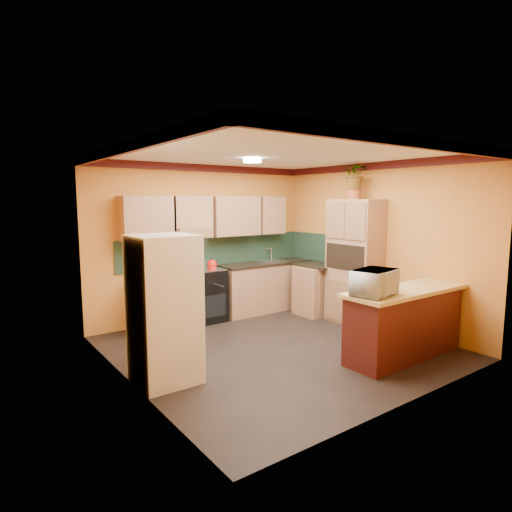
{
  "coord_description": "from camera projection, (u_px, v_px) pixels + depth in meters",
  "views": [
    {
      "loc": [
        -3.69,
        -4.57,
        2.08
      ],
      "look_at": [
        -0.04,
        0.45,
        1.27
      ],
      "focal_mm": 30.0,
      "sensor_mm": 36.0,
      "label": 1
    }
  ],
  "objects": [
    {
      "name": "fern_pot",
      "position": [
        354.0,
        194.0,
        7.11
      ],
      "size": [
        0.22,
        0.22,
        0.16
      ],
      "primitive_type": "cylinder",
      "color": "#A64F28",
      "rests_on": "pantry"
    },
    {
      "name": "stove",
      "position": [
        206.0,
        295.0,
        7.39
      ],
      "size": [
        0.58,
        0.58,
        0.91
      ],
      "primitive_type": "cube",
      "color": "black",
      "rests_on": "ground"
    },
    {
      "name": "countertop_back",
      "position": [
        236.0,
        266.0,
        7.7
      ],
      "size": [
        3.65,
        0.62,
        0.04
      ],
      "primitive_type": "cube",
      "color": "black",
      "rests_on": "base_cabinets_back"
    },
    {
      "name": "fern",
      "position": [
        355.0,
        174.0,
        7.06
      ],
      "size": [
        0.54,
        0.49,
        0.5
      ],
      "primitive_type": "imported",
      "rotation": [
        0.0,
        0.0,
        0.25
      ],
      "color": "#A87D58",
      "rests_on": "fern_pot"
    },
    {
      "name": "pantry",
      "position": [
        354.0,
        262.0,
        7.21
      ],
      "size": [
        0.48,
        0.9,
        2.1
      ],
      "primitive_type": "cube",
      "color": "#A87D58",
      "rests_on": "ground"
    },
    {
      "name": "room_shell",
      "position": [
        267.0,
        200.0,
        6.06
      ],
      "size": [
        4.24,
        4.24,
        2.72
      ],
      "color": "black",
      "rests_on": "ground"
    },
    {
      "name": "base_cabinets_back",
      "position": [
        236.0,
        291.0,
        7.76
      ],
      "size": [
        3.65,
        0.6,
        0.88
      ],
      "primitive_type": "cube",
      "color": "#A87D58",
      "rests_on": "ground"
    },
    {
      "name": "microwave",
      "position": [
        374.0,
        282.0,
        5.21
      ],
      "size": [
        0.65,
        0.51,
        0.32
      ],
      "primitive_type": "imported",
      "rotation": [
        0.0,
        0.0,
        0.22
      ],
      "color": "white",
      "rests_on": "bar_top"
    },
    {
      "name": "breakfast_bar",
      "position": [
        404.0,
        325.0,
        5.67
      ],
      "size": [
        1.8,
        0.55,
        0.88
      ],
      "primitive_type": "cube",
      "color": "#451610",
      "rests_on": "ground"
    },
    {
      "name": "sink",
      "position": [
        270.0,
        261.0,
        8.15
      ],
      "size": [
        0.48,
        0.4,
        0.03
      ],
      "primitive_type": "cube",
      "color": "silver",
      "rests_on": "countertop_back"
    },
    {
      "name": "countertop_right",
      "position": [
        319.0,
        265.0,
        7.83
      ],
      "size": [
        0.62,
        0.8,
        0.04
      ],
      "primitive_type": "cube",
      "color": "black",
      "rests_on": "base_cabinets_right"
    },
    {
      "name": "fridge",
      "position": [
        164.0,
        309.0,
        4.86
      ],
      "size": [
        0.68,
        0.66,
        1.7
      ],
      "primitive_type": "cube",
      "color": "white",
      "rests_on": "ground"
    },
    {
      "name": "base_cabinets_right",
      "position": [
        319.0,
        290.0,
        7.89
      ],
      "size": [
        0.6,
        0.8,
        0.88
      ],
      "primitive_type": "cube",
      "color": "#A87D58",
      "rests_on": "ground"
    },
    {
      "name": "bar_top",
      "position": [
        406.0,
        291.0,
        5.61
      ],
      "size": [
        1.9,
        0.65,
        0.05
      ],
      "primitive_type": "cube",
      "color": "tan",
      "rests_on": "breakfast_bar"
    },
    {
      "name": "kettle",
      "position": [
        212.0,
        264.0,
        7.34
      ],
      "size": [
        0.22,
        0.22,
        0.18
      ],
      "primitive_type": null,
      "rotation": [
        0.0,
        0.0,
        0.34
      ],
      "color": "red",
      "rests_on": "stove"
    }
  ]
}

